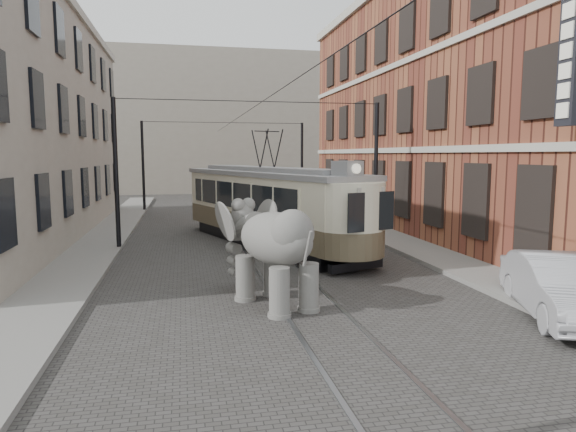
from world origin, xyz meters
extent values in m
plane|color=#3C3937|center=(0.00, 0.00, 0.00)|extent=(120.00, 120.00, 0.00)
cube|color=slate|center=(6.00, 0.00, 0.07)|extent=(2.00, 60.00, 0.15)
cube|color=slate|center=(-6.50, 0.00, 0.07)|extent=(2.00, 60.00, 0.15)
cube|color=brown|center=(11.00, 9.00, 6.00)|extent=(8.00, 26.00, 12.00)
cube|color=gray|center=(0.00, 40.00, 7.00)|extent=(28.00, 10.00, 14.00)
imported|color=#9F9EA3|center=(5.48, -4.89, 0.73)|extent=(2.97, 4.68, 1.46)
camera|label=1|loc=(-3.03, -14.85, 3.79)|focal=31.57mm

